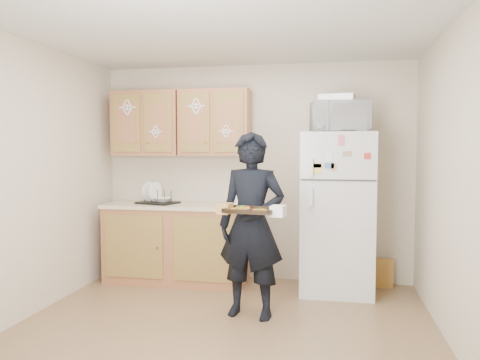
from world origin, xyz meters
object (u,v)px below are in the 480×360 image
refrigerator (337,213)px  baking_tray (251,211)px  dish_rack (158,196)px  person (252,225)px  microwave (340,117)px

refrigerator → baking_tray: (-0.72, -1.21, 0.16)m
dish_rack → person: bearing=-36.9°
person → baking_tray: 0.34m
person → dish_rack: 1.58m
person → baking_tray: person is taller
refrigerator → dish_rack: size_ratio=4.03×
baking_tray → microwave: (0.73, 1.16, 0.85)m
refrigerator → baking_tray: size_ratio=4.13×
refrigerator → dish_rack: bearing=179.1°
person → microwave: (0.78, 0.87, 1.02)m
dish_rack → microwave: bearing=-2.3°
person → baking_tray: (0.04, -0.30, 0.17)m
refrigerator → person: bearing=-130.0°
baking_tray → person: bearing=107.0°
baking_tray → dish_rack: 1.80m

